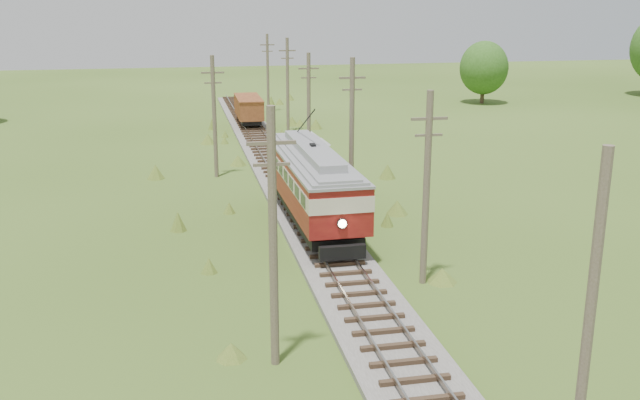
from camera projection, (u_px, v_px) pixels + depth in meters
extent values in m
cube|color=#605B54|center=(292.00, 193.00, 46.33)|extent=(3.60, 96.00, 0.25)
cube|color=#726659|center=(281.00, 188.00, 46.10)|extent=(0.08, 96.00, 0.17)
cube|color=#726659|center=(303.00, 187.00, 46.37)|extent=(0.08, 96.00, 0.17)
cube|color=#2D2116|center=(292.00, 190.00, 46.28)|extent=(2.40, 96.00, 0.16)
cube|color=black|center=(313.00, 210.00, 39.30)|extent=(2.77, 12.17, 0.49)
cube|color=#650D0F|center=(313.00, 191.00, 39.00)|extent=(3.24, 13.23, 1.21)
cube|color=beige|center=(313.00, 173.00, 38.74)|extent=(3.28, 13.30, 0.77)
cube|color=black|center=(313.00, 173.00, 38.74)|extent=(3.30, 12.71, 0.60)
cube|color=#650D0F|center=(313.00, 163.00, 38.59)|extent=(3.24, 13.23, 0.33)
cube|color=gray|center=(313.00, 157.00, 38.49)|extent=(3.31, 13.37, 0.42)
cube|color=gray|center=(313.00, 150.00, 38.39)|extent=(1.51, 9.91, 0.44)
sphere|color=#FFF2BF|center=(342.00, 224.00, 32.67)|extent=(0.40, 0.40, 0.40)
cylinder|color=black|center=(306.00, 121.00, 39.92)|extent=(0.13, 5.12, 2.12)
cylinder|color=black|center=(317.00, 240.00, 34.45)|extent=(0.14, 0.88, 0.88)
cylinder|color=black|center=(350.00, 238.00, 34.78)|extent=(0.14, 0.88, 0.88)
cylinder|color=black|center=(283.00, 189.00, 43.84)|extent=(0.14, 0.88, 0.88)
cylinder|color=black|center=(310.00, 188.00, 44.18)|extent=(0.14, 0.88, 0.88)
cube|color=black|center=(249.00, 118.00, 71.22)|extent=(1.95, 6.50, 0.45)
cube|color=brown|center=(249.00, 107.00, 70.92)|extent=(2.43, 7.23, 1.80)
cube|color=brown|center=(248.00, 98.00, 70.67)|extent=(2.48, 7.37, 0.11)
cylinder|color=black|center=(244.00, 121.00, 69.05)|extent=(0.12, 0.72, 0.72)
cylinder|color=black|center=(258.00, 121.00, 69.29)|extent=(0.12, 0.72, 0.72)
cylinder|color=black|center=(240.00, 115.00, 73.13)|extent=(0.12, 0.72, 0.72)
cylinder|color=black|center=(254.00, 114.00, 73.38)|extent=(0.12, 0.72, 0.72)
cone|color=gray|center=(311.00, 137.00, 63.04)|extent=(3.03, 3.03, 1.14)
cone|color=gray|center=(321.00, 141.00, 62.35)|extent=(1.70, 1.70, 0.66)
cylinder|color=brown|center=(590.00, 312.00, 18.41)|extent=(0.30, 0.30, 8.80)
cylinder|color=brown|center=(426.00, 190.00, 30.74)|extent=(0.30, 0.30, 8.60)
cube|color=brown|center=(429.00, 119.00, 29.91)|extent=(1.60, 0.12, 0.12)
cube|color=brown|center=(429.00, 135.00, 30.10)|extent=(1.20, 0.10, 0.10)
cylinder|color=brown|center=(352.00, 133.00, 42.94)|extent=(0.30, 0.30, 9.00)
cube|color=brown|center=(352.00, 78.00, 42.05)|extent=(1.60, 0.12, 0.12)
cube|color=brown|center=(352.00, 90.00, 42.24)|extent=(1.20, 0.10, 0.10)
cylinder|color=brown|center=(309.00, 108.00, 55.25)|extent=(0.30, 0.30, 8.40)
cube|color=brown|center=(309.00, 68.00, 54.44)|extent=(1.60, 0.12, 0.12)
cube|color=brown|center=(309.00, 78.00, 54.63)|extent=(1.20, 0.10, 0.10)
cylinder|color=brown|center=(288.00, 86.00, 67.53)|extent=(0.30, 0.30, 8.90)
cube|color=brown|center=(287.00, 51.00, 66.65)|extent=(1.60, 0.12, 0.12)
cube|color=brown|center=(287.00, 58.00, 66.84)|extent=(1.20, 0.10, 0.10)
cylinder|color=brown|center=(268.00, 74.00, 79.79)|extent=(0.30, 0.30, 8.70)
cube|color=brown|center=(267.00, 45.00, 78.94)|extent=(1.60, 0.12, 0.12)
cube|color=brown|center=(267.00, 51.00, 79.13)|extent=(1.20, 0.10, 0.10)
cylinder|color=brown|center=(273.00, 241.00, 23.59)|extent=(0.30, 0.30, 9.00)
cube|color=brown|center=(271.00, 143.00, 22.70)|extent=(1.60, 0.12, 0.12)
cube|color=brown|center=(272.00, 164.00, 22.89)|extent=(1.20, 0.10, 0.10)
cylinder|color=brown|center=(214.00, 117.00, 50.01)|extent=(0.30, 0.30, 8.60)
cube|color=brown|center=(213.00, 73.00, 49.17)|extent=(1.60, 0.12, 0.12)
cube|color=brown|center=(213.00, 83.00, 49.36)|extent=(1.20, 0.10, 0.10)
cylinder|color=#38281C|center=(482.00, 93.00, 87.65)|extent=(0.50, 0.50, 2.52)
ellipsoid|color=#2A5218|center=(484.00, 68.00, 86.82)|extent=(5.88, 5.88, 6.47)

